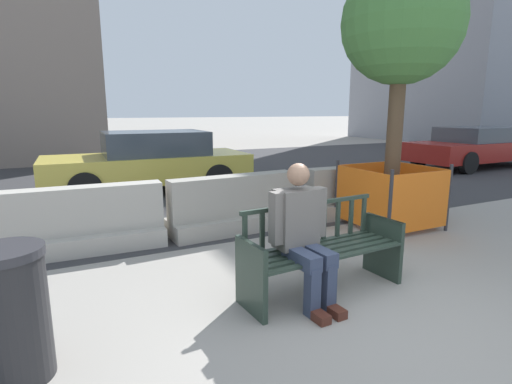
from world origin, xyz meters
name	(u,v)px	position (x,y,z in m)	size (l,w,h in m)	color
ground_plane	(388,333)	(0.00, 0.00, 0.00)	(200.00, 200.00, 0.00)	gray
street_asphalt	(154,177)	(0.00, 8.70, 0.00)	(120.00, 12.00, 0.01)	#333335
street_bench	(322,254)	(-0.05, 0.88, 0.40)	(1.72, 0.62, 0.88)	#28382D
seated_person	(302,231)	(-0.33, 0.81, 0.69)	(0.59, 0.74, 1.31)	#66605B
jersey_barrier_centre	(234,208)	(0.01, 3.20, 0.34)	(2.03, 0.78, 0.84)	#9E998E
jersey_barrier_left	(84,225)	(-2.08, 3.25, 0.34)	(2.03, 0.76, 0.84)	#ADA89E
jersey_barrier_right	(358,194)	(2.36, 3.18, 0.34)	(2.03, 0.77, 0.84)	#9E998E
street_tree	(402,26)	(2.28, 2.33, 2.97)	(1.74, 1.74, 3.89)	brown
construction_fence	(390,194)	(2.28, 2.33, 0.51)	(1.22, 1.22, 1.01)	#2D2D33
car_taxi_near	(150,161)	(-0.48, 6.80, 0.67)	(4.40, 2.00, 1.33)	#DBC64C
car_sedan_far	(475,146)	(9.64, 6.13, 0.66)	(4.67, 1.98, 1.27)	maroon
trash_bin	(11,315)	(-2.67, 0.70, 0.47)	(0.49, 0.49, 0.93)	#232326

